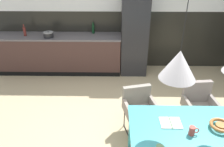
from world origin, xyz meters
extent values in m
plane|color=tan|center=(0.00, 0.00, 0.00)|extent=(8.57, 8.57, 0.00)
cube|color=black|center=(0.00, 2.77, 0.70)|extent=(6.59, 0.12, 1.41)
cube|color=#442D28|center=(-1.66, 2.41, 0.44)|extent=(2.98, 0.60, 0.87)
cube|color=#5E585B|center=(-1.66, 2.41, 0.89)|extent=(3.01, 0.63, 0.04)
cube|color=black|center=(-1.66, 2.10, 0.05)|extent=(2.98, 0.01, 0.10)
cube|color=#232326|center=(0.16, 2.41, 0.91)|extent=(0.61, 0.60, 1.82)
cube|color=teal|center=(0.67, -0.58, 0.74)|extent=(1.55, 0.95, 0.03)
cylinder|color=teal|center=(-0.06, -0.15, 0.36)|extent=(0.04, 0.04, 0.73)
cube|color=gray|center=(1.08, 0.28, 0.41)|extent=(0.52, 0.51, 0.06)
cube|color=gray|center=(1.06, 0.48, 0.63)|extent=(0.46, 0.13, 0.37)
cube|color=gray|center=(1.29, 0.30, 0.51)|extent=(0.09, 0.42, 0.14)
cube|color=gray|center=(0.86, 0.25, 0.51)|extent=(0.09, 0.42, 0.14)
cylinder|color=black|center=(1.29, 0.11, 0.19)|extent=(0.02, 0.02, 0.38)
cylinder|color=black|center=(0.90, 0.07, 0.19)|extent=(0.02, 0.02, 0.38)
cylinder|color=black|center=(1.26, 0.49, 0.19)|extent=(0.02, 0.02, 0.38)
cylinder|color=black|center=(0.86, 0.45, 0.19)|extent=(0.02, 0.02, 0.38)
cylinder|color=black|center=(1.27, 0.30, 0.01)|extent=(0.06, 0.41, 0.02)
cylinder|color=black|center=(0.88, 0.26, 0.01)|extent=(0.06, 0.41, 0.02)
cube|color=gray|center=(0.12, 0.21, 0.40)|extent=(0.58, 0.56, 0.06)
cube|color=gray|center=(0.07, 0.40, 0.60)|extent=(0.46, 0.19, 0.33)
cube|color=gray|center=(0.33, 0.26, 0.50)|extent=(0.15, 0.41, 0.14)
cube|color=gray|center=(-0.09, 0.15, 0.50)|extent=(0.15, 0.41, 0.14)
cylinder|color=black|center=(0.36, 0.07, 0.19)|extent=(0.02, 0.02, 0.37)
cylinder|color=black|center=(-0.03, -0.03, 0.19)|extent=(0.02, 0.02, 0.37)
cylinder|color=black|center=(0.27, 0.44, 0.19)|extent=(0.02, 0.02, 0.37)
cylinder|color=black|center=(-0.12, 0.34, 0.19)|extent=(0.02, 0.02, 0.37)
cylinder|color=black|center=(0.31, 0.26, 0.01)|extent=(0.12, 0.41, 0.02)
cylinder|color=black|center=(-0.08, 0.16, 0.01)|extent=(0.12, 0.41, 0.02)
cylinder|color=#B2662D|center=(0.99, -0.56, 0.79)|extent=(0.12, 0.12, 0.06)
torus|color=#AE6630|center=(0.99, -0.56, 0.81)|extent=(0.26, 0.26, 0.04)
cube|color=white|center=(0.35, -0.47, 0.76)|extent=(0.13, 0.22, 0.01)
cube|color=white|center=(0.48, -0.47, 0.76)|extent=(0.13, 0.22, 0.01)
cube|color=#4C7F4C|center=(0.41, -0.47, 0.77)|extent=(0.01, 0.22, 0.00)
cylinder|color=#B23D33|center=(0.61, -0.67, 0.81)|extent=(0.07, 0.07, 0.11)
torus|color=#B23D33|center=(0.66, -0.67, 0.82)|extent=(0.07, 0.01, 0.07)
cylinder|color=black|center=(-1.81, 2.28, 0.97)|extent=(0.22, 0.22, 0.11)
cylinder|color=gray|center=(-1.81, 2.28, 1.03)|extent=(0.23, 0.23, 0.01)
sphere|color=black|center=(-1.81, 2.28, 1.05)|extent=(0.02, 0.02, 0.02)
cylinder|color=maroon|center=(-2.39, 2.38, 1.01)|extent=(0.06, 0.06, 0.20)
cylinder|color=maroon|center=(-2.39, 2.38, 1.15)|extent=(0.02, 0.02, 0.07)
cylinder|color=#0F3319|center=(-0.82, 2.59, 1.03)|extent=(0.06, 0.06, 0.22)
cylinder|color=#0F3319|center=(-0.82, 2.59, 1.16)|extent=(0.03, 0.03, 0.05)
cone|color=silver|center=(0.36, -0.59, 1.61)|extent=(0.38, 0.38, 0.31)
camera|label=1|loc=(-0.28, -2.68, 2.62)|focal=36.36mm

